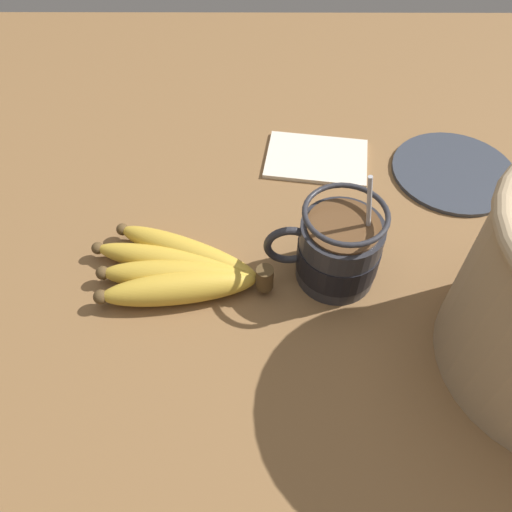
{
  "coord_description": "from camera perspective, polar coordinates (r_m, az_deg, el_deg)",
  "views": [
    {
      "loc": [
        -0.45,
        33.44,
        50.51
      ],
      "look_at": [
        -0.33,
        -1.55,
        7.52
      ],
      "focal_mm": 35.0,
      "sensor_mm": 36.0,
      "label": 1
    }
  ],
  "objects": [
    {
      "name": "coffee_mug",
      "position": [
        0.57,
        8.86,
        0.67
      ],
      "size": [
        13.26,
        9.43,
        15.47
      ],
      "color": "#28282D",
      "rests_on": "table"
    },
    {
      "name": "small_plate",
      "position": [
        0.77,
        21.37,
        8.94
      ],
      "size": [
        17.4,
        17.4,
        0.6
      ],
      "color": "#333842",
      "rests_on": "table"
    },
    {
      "name": "banana_bunch",
      "position": [
        0.59,
        -9.13,
        -1.6
      ],
      "size": [
        21.84,
        13.66,
        4.13
      ],
      "color": "#4C381E",
      "rests_on": "table"
    },
    {
      "name": "table",
      "position": [
        0.59,
        -0.32,
        -4.87
      ],
      "size": [
        139.44,
        139.44,
        2.86
      ],
      "color": "brown",
      "rests_on": "ground"
    },
    {
      "name": "napkin",
      "position": [
        0.74,
        6.59,
        11.01
      ],
      "size": [
        15.85,
        12.18,
        0.6
      ],
      "color": "beige",
      "rests_on": "table"
    }
  ]
}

